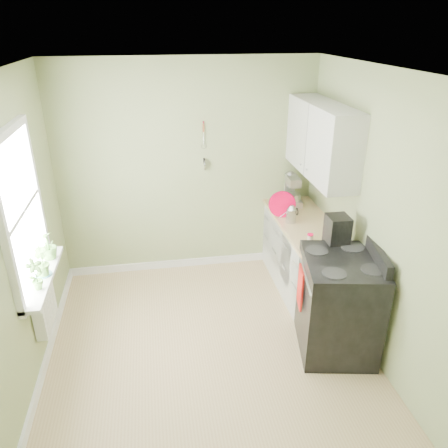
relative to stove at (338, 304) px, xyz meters
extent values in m
cube|color=tan|center=(-1.28, 0.08, -0.52)|extent=(3.20, 3.60, 0.02)
cube|color=white|center=(-1.28, 0.08, 2.20)|extent=(3.20, 3.60, 0.02)
cube|color=#939F6C|center=(-1.28, 1.89, 0.84)|extent=(3.20, 0.02, 2.70)
cube|color=#939F6C|center=(-2.89, 0.08, 0.84)|extent=(0.02, 3.60, 2.70)
cube|color=#939F6C|center=(0.33, 0.08, 0.84)|extent=(0.02, 3.60, 2.70)
cube|color=silver|center=(0.02, 1.08, -0.08)|extent=(0.60, 1.60, 0.87)
cube|color=#CDB47D|center=(0.01, 1.08, 0.38)|extent=(0.64, 1.60, 0.04)
cube|color=silver|center=(0.15, 1.18, 1.34)|extent=(0.35, 1.40, 0.80)
cube|color=white|center=(-2.87, 0.38, 1.04)|extent=(0.02, 1.00, 1.30)
cube|color=white|center=(-2.85, 0.38, 1.72)|extent=(0.06, 1.14, 0.07)
cube|color=white|center=(-2.85, 0.38, 0.35)|extent=(0.06, 1.14, 0.07)
cube|color=white|center=(-2.85, 0.38, 1.04)|extent=(0.04, 1.00, 0.04)
cube|color=white|center=(-2.79, 0.38, 0.37)|extent=(0.18, 1.14, 0.04)
cube|color=white|center=(-2.82, 0.33, 0.04)|extent=(0.12, 0.50, 0.35)
cylinder|color=#CDB47D|center=(-1.08, 1.86, 1.37)|extent=(0.02, 0.02, 0.10)
cylinder|color=silver|center=(-1.08, 1.86, 1.25)|extent=(0.01, 0.01, 0.16)
cylinder|color=silver|center=(-1.08, 1.86, 0.91)|extent=(0.01, 0.14, 0.14)
cube|color=black|center=(0.00, 0.00, -0.02)|extent=(0.85, 0.94, 0.97)
cube|color=black|center=(0.00, 0.00, 0.48)|extent=(0.85, 0.94, 0.03)
cube|color=black|center=(0.31, 0.00, 0.55)|extent=(0.22, 0.82, 0.15)
cylinder|color=#B2B2B7|center=(-0.37, 0.00, 0.36)|extent=(0.15, 0.66, 0.02)
cube|color=#A91913|center=(-0.37, 0.11, 0.16)|extent=(0.06, 0.24, 0.41)
cube|color=#B2B2B7|center=(0.01, 1.62, 0.44)|extent=(0.22, 0.32, 0.08)
cube|color=#B2B2B7|center=(0.01, 1.76, 0.58)|extent=(0.13, 0.09, 0.22)
cube|color=#B2B2B7|center=(0.01, 1.64, 0.71)|extent=(0.16, 0.31, 0.10)
sphere|color=#B2B2B7|center=(0.01, 1.76, 0.75)|extent=(0.12, 0.12, 0.12)
cylinder|color=silver|center=(0.01, 1.56, 0.50)|extent=(0.17, 0.17, 0.14)
cylinder|color=silver|center=(-0.17, 1.10, 0.48)|extent=(0.12, 0.12, 0.17)
cone|color=silver|center=(-0.17, 1.10, 0.59)|extent=(0.12, 0.12, 0.04)
cylinder|color=silver|center=(-0.26, 1.10, 0.51)|extent=(0.12, 0.02, 0.09)
cube|color=black|center=(0.08, 0.38, 0.59)|extent=(0.22, 0.24, 0.37)
cylinder|color=black|center=(0.04, 0.38, 0.47)|extent=(0.12, 0.12, 0.13)
cylinder|color=#BC012D|center=(-0.23, 1.27, 0.56)|extent=(0.32, 0.13, 0.32)
cylinder|color=beige|center=(-0.10, 0.62, 0.43)|extent=(0.06, 0.06, 0.06)
cylinder|color=#BC012D|center=(-0.10, 0.62, 0.47)|extent=(0.07, 0.07, 0.01)
imported|color=#497A32|center=(-2.78, 0.13, 0.54)|extent=(0.19, 0.18, 0.30)
imported|color=#497A32|center=(-2.78, 0.37, 0.53)|extent=(0.20, 0.20, 0.28)
imported|color=#497A32|center=(-2.78, 0.70, 0.54)|extent=(0.20, 0.20, 0.29)
camera|label=1|loc=(-1.71, -3.33, 2.52)|focal=35.00mm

